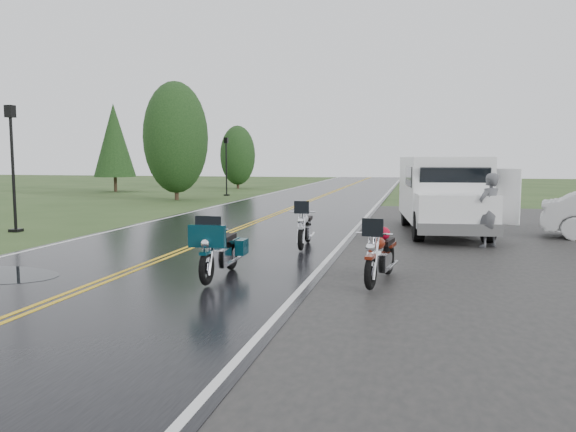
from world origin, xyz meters
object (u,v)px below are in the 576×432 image
object	(u,v)px
van_white	(419,199)
lamp_post_near_left	(13,168)
motorcycle_silver	(301,229)
lamp_post_far_left	(226,166)
motorcycle_teal	(206,254)
person_at_van	(489,211)
motorcycle_red	(371,259)

from	to	relation	value
van_white	lamp_post_near_left	size ratio (longest dim) A/B	1.53
motorcycle_silver	lamp_post_far_left	distance (m)	22.23
motorcycle_teal	person_at_van	size ratio (longest dim) A/B	1.10
person_at_van	lamp_post_near_left	world-z (taller)	lamp_post_near_left
motorcycle_silver	lamp_post_near_left	bearing A→B (deg)	164.61
motorcycle_teal	lamp_post_near_left	bearing A→B (deg)	143.56
person_at_van	lamp_post_far_left	size ratio (longest dim) A/B	0.53
motorcycle_teal	motorcycle_red	bearing A→B (deg)	4.03
van_white	lamp_post_near_left	xyz separation A→B (m)	(-12.69, -0.59, 0.81)
motorcycle_red	person_at_van	xyz separation A→B (m)	(2.61, 5.70, 0.36)
motorcycle_red	person_at_van	bearing A→B (deg)	74.02
motorcycle_red	motorcycle_teal	xyz separation A→B (m)	(-2.94, -0.32, 0.02)
motorcycle_teal	lamp_post_far_left	xyz separation A→B (m)	(-8.17, 24.45, 1.23)
motorcycle_red	lamp_post_near_left	size ratio (longest dim) A/B	0.51
motorcycle_teal	van_white	xyz separation A→B (m)	(3.75, 6.69, 0.60)
lamp_post_near_left	lamp_post_far_left	xyz separation A→B (m)	(0.77, 18.35, -0.19)
motorcycle_silver	van_white	size ratio (longest dim) A/B	0.33
motorcycle_red	van_white	bearing A→B (deg)	91.32
motorcycle_red	person_at_van	world-z (taller)	person_at_van
person_at_van	lamp_post_near_left	xyz separation A→B (m)	(-14.48, 0.08, 1.07)
lamp_post_far_left	person_at_van	bearing A→B (deg)	-53.35
motorcycle_teal	motorcycle_silver	xyz separation A→B (m)	(0.88, 4.19, -0.02)
lamp_post_near_left	motorcycle_silver	bearing A→B (deg)	-11.03
motorcycle_silver	person_at_van	size ratio (longest dim) A/B	1.06
van_white	person_at_van	size ratio (longest dim) A/B	3.21
van_white	motorcycle_teal	bearing A→B (deg)	-125.45
van_white	lamp_post_near_left	distance (m)	12.73
person_at_van	lamp_post_near_left	size ratio (longest dim) A/B	0.48
lamp_post_far_left	lamp_post_near_left	bearing A→B (deg)	-92.39
van_white	person_at_van	world-z (taller)	van_white
motorcycle_red	motorcycle_silver	world-z (taller)	motorcycle_red
motorcycle_silver	lamp_post_near_left	world-z (taller)	lamp_post_near_left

